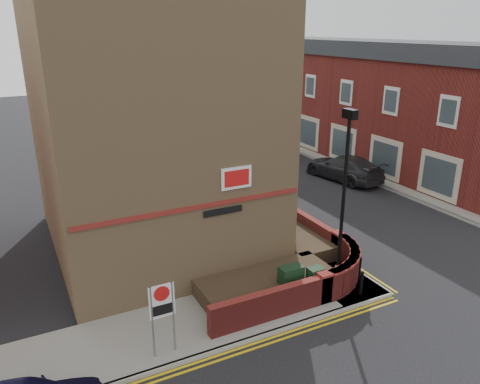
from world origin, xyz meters
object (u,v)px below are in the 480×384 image
Objects in this scene: utility_cabinet_large at (291,282)px; silver_car_near at (251,173)px; zone_sign at (162,307)px; lamppost at (343,201)px.

silver_car_near reaches higher than utility_cabinet_large.
zone_sign is 15.52m from silver_car_near.
silver_car_near is at bearing 76.59° from lamppost.
zone_sign reaches higher than utility_cabinet_large.
lamppost is 2.86× the size of zone_sign.
lamppost is 3.24m from utility_cabinet_large.
lamppost reaches higher than zone_sign.
lamppost is 5.25× the size of utility_cabinet_large.
zone_sign reaches higher than silver_car_near.
zone_sign is at bearing -129.32° from silver_car_near.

